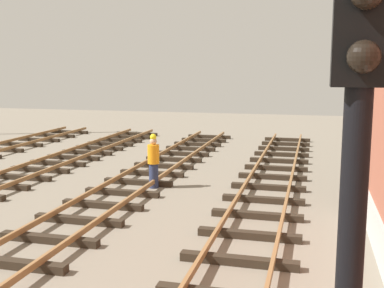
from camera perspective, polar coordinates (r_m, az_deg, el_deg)
signal_mast at (r=3.32m, az=18.65°, el=-6.76°), size 0.36×0.40×5.04m
track_worker_foreground at (r=16.36m, az=-4.60°, el=-2.05°), size 0.40×0.40×1.87m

